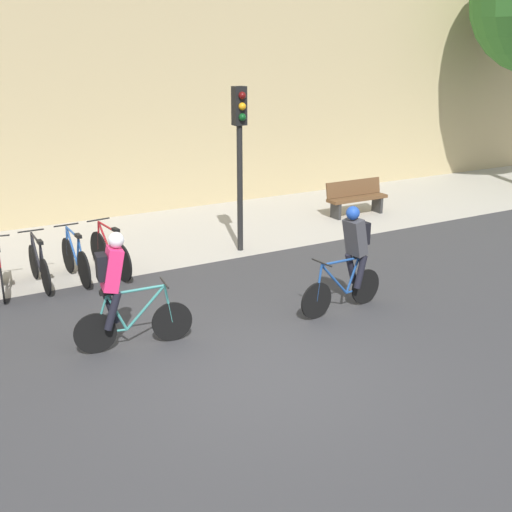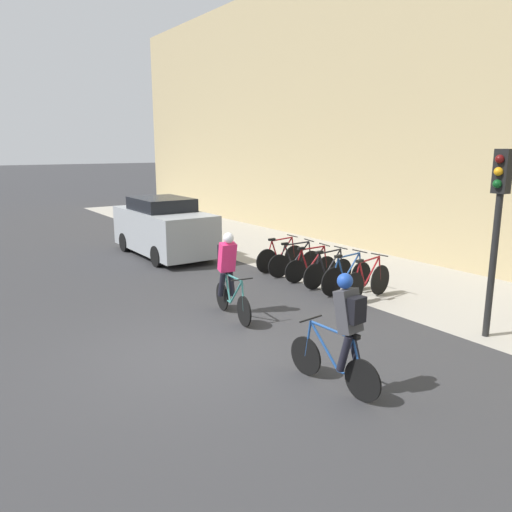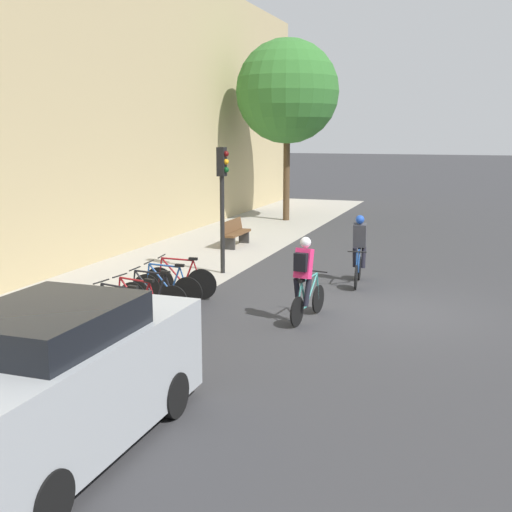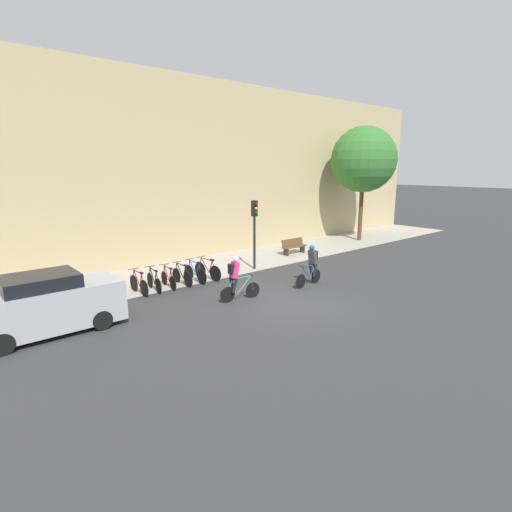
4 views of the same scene
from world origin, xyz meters
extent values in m
plane|color=#333335|center=(0.00, 0.00, 0.00)|extent=(200.00, 200.00, 0.00)
cube|color=#A39E93|center=(0.00, 6.75, 0.00)|extent=(44.00, 4.50, 0.01)
cube|color=tan|center=(0.00, 9.30, 4.81)|extent=(44.00, 0.60, 9.63)
cylinder|color=black|center=(-0.64, 1.55, 0.30)|extent=(0.60, 0.12, 0.60)
cylinder|color=black|center=(-1.74, 1.71, 0.30)|extent=(0.60, 0.12, 0.60)
cylinder|color=teal|center=(-1.02, 1.60, 0.58)|extent=(0.60, 0.13, 0.62)
cylinder|color=teal|center=(-1.42, 1.66, 0.57)|extent=(0.28, 0.08, 0.58)
cylinder|color=teal|center=(-1.14, 1.62, 0.87)|extent=(0.82, 0.16, 0.07)
cylinder|color=teal|center=(-1.52, 1.67, 0.29)|extent=(0.44, 0.10, 0.05)
cylinder|color=teal|center=(-1.64, 1.69, 0.58)|extent=(0.23, 0.06, 0.56)
cylinder|color=teal|center=(-0.69, 1.55, 0.59)|extent=(0.13, 0.05, 0.59)
cylinder|color=black|center=(-0.73, 1.56, 0.92)|extent=(0.09, 0.46, 0.03)
cube|color=black|center=(-1.54, 1.68, 0.89)|extent=(0.21, 0.11, 0.06)
cube|color=#E52866|center=(-1.44, 1.66, 1.22)|extent=(0.36, 0.36, 0.63)
sphere|color=silver|center=(-1.36, 1.65, 1.63)|extent=(0.25, 0.25, 0.22)
cylinder|color=black|center=(-1.51, 1.56, 0.65)|extent=(0.29, 0.15, 0.56)
cylinder|color=black|center=(-1.48, 1.78, 0.65)|extent=(0.25, 0.14, 0.56)
cube|color=black|center=(-1.58, 1.68, 1.27)|extent=(0.18, 0.28, 0.36)
cylinder|color=black|center=(1.66, 1.17, 0.30)|extent=(0.60, 0.10, 0.60)
cylinder|color=black|center=(2.73, 1.28, 0.30)|extent=(0.60, 0.10, 0.60)
cylinder|color=#1E478C|center=(2.02, 1.21, 0.58)|extent=(0.59, 0.10, 0.62)
cylinder|color=#1E478C|center=(2.42, 1.25, 0.57)|extent=(0.28, 0.07, 0.58)
cylinder|color=#1E478C|center=(2.14, 1.22, 0.87)|extent=(0.80, 0.12, 0.07)
cylinder|color=#1E478C|center=(2.52, 1.26, 0.29)|extent=(0.43, 0.08, 0.05)
cylinder|color=#1E478C|center=(2.64, 1.27, 0.58)|extent=(0.23, 0.05, 0.56)
cylinder|color=#1E478C|center=(1.70, 1.17, 0.59)|extent=(0.12, 0.05, 0.59)
cylinder|color=black|center=(1.74, 1.18, 0.92)|extent=(0.07, 0.46, 0.03)
cube|color=black|center=(2.54, 1.26, 0.89)|extent=(0.21, 0.10, 0.06)
cube|color=#3D3D42|center=(2.44, 1.25, 1.22)|extent=(0.35, 0.35, 0.63)
sphere|color=#1E47AD|center=(2.36, 1.24, 1.63)|extent=(0.24, 0.24, 0.22)
cylinder|color=black|center=(2.48, 1.36, 0.65)|extent=(0.28, 0.14, 0.56)
cylinder|color=black|center=(2.50, 1.14, 0.65)|extent=(0.25, 0.13, 0.56)
cube|color=black|center=(2.58, 1.26, 1.27)|extent=(0.17, 0.27, 0.36)
cylinder|color=black|center=(-2.44, 5.32, 0.30)|extent=(0.10, 0.60, 0.60)
cylinder|color=black|center=(-2.55, 4.36, 0.30)|extent=(0.10, 0.60, 0.60)
cylinder|color=maroon|center=(-2.52, 4.64, 0.57)|extent=(0.07, 0.25, 0.58)
cylinder|color=maroon|center=(-2.53, 4.55, 0.29)|extent=(0.08, 0.39, 0.05)
cylinder|color=maroon|center=(-2.54, 4.44, 0.58)|extent=(0.06, 0.21, 0.56)
cylinder|color=black|center=(-1.85, 5.32, 0.32)|extent=(0.04, 0.64, 0.64)
cylinder|color=black|center=(-1.84, 4.36, 0.32)|extent=(0.04, 0.64, 0.64)
cylinder|color=black|center=(-1.84, 4.99, 0.60)|extent=(0.05, 0.53, 0.62)
cylinder|color=black|center=(-1.84, 4.64, 0.59)|extent=(0.04, 0.25, 0.58)
cylinder|color=black|center=(-1.84, 4.89, 0.89)|extent=(0.05, 0.72, 0.07)
cylinder|color=black|center=(-1.84, 4.55, 0.31)|extent=(0.04, 0.39, 0.05)
cylinder|color=black|center=(-1.84, 4.44, 0.60)|extent=(0.03, 0.20, 0.56)
cylinder|color=black|center=(-1.85, 5.28, 0.61)|extent=(0.04, 0.11, 0.58)
cylinder|color=black|center=(-1.85, 5.25, 0.94)|extent=(0.46, 0.03, 0.03)
cube|color=black|center=(-1.84, 4.53, 0.91)|extent=(0.08, 0.20, 0.06)
cylinder|color=black|center=(-1.21, 5.34, 0.34)|extent=(0.06, 0.68, 0.68)
cylinder|color=black|center=(-1.17, 4.34, 0.34)|extent=(0.06, 0.68, 0.68)
cylinder|color=#1E478C|center=(-1.19, 5.00, 0.62)|extent=(0.06, 0.55, 0.62)
cylinder|color=#1E478C|center=(-1.18, 4.63, 0.61)|extent=(0.05, 0.26, 0.58)
cylinder|color=#1E478C|center=(-1.19, 4.89, 0.91)|extent=(0.07, 0.74, 0.07)
cylinder|color=#1E478C|center=(-1.18, 4.54, 0.33)|extent=(0.05, 0.40, 0.05)
cylinder|color=#1E478C|center=(-1.17, 4.43, 0.62)|extent=(0.04, 0.21, 0.56)
cylinder|color=#1E478C|center=(-1.21, 5.30, 0.63)|extent=(0.04, 0.12, 0.58)
cylinder|color=black|center=(-1.20, 5.26, 0.96)|extent=(0.46, 0.05, 0.03)
cube|color=black|center=(-1.18, 4.52, 0.93)|extent=(0.09, 0.20, 0.06)
cylinder|color=black|center=(-0.60, 5.35, 0.36)|extent=(0.13, 0.71, 0.72)
cylinder|color=black|center=(-0.46, 4.33, 0.36)|extent=(0.13, 0.71, 0.72)
cylinder|color=maroon|center=(-0.56, 5.00, 0.64)|extent=(0.12, 0.56, 0.62)
cylinder|color=maroon|center=(-0.50, 4.63, 0.62)|extent=(0.08, 0.26, 0.58)
cylinder|color=maroon|center=(-0.54, 4.89, 0.92)|extent=(0.14, 0.76, 0.07)
cylinder|color=maroon|center=(-0.49, 4.54, 0.35)|extent=(0.09, 0.41, 0.05)
cylinder|color=maroon|center=(-0.48, 4.43, 0.63)|extent=(0.06, 0.22, 0.56)
cylinder|color=maroon|center=(-0.60, 5.31, 0.65)|extent=(0.05, 0.12, 0.59)
cylinder|color=black|center=(-0.59, 5.27, 0.98)|extent=(0.46, 0.09, 0.03)
cube|color=black|center=(-0.49, 4.52, 0.95)|extent=(0.11, 0.21, 0.06)
cylinder|color=black|center=(2.32, 4.95, 1.70)|extent=(0.12, 0.12, 3.39)
cube|color=black|center=(2.32, 4.95, 3.01)|extent=(0.26, 0.20, 0.76)
sphere|color=#590C0C|center=(2.32, 4.82, 3.22)|extent=(0.15, 0.15, 0.15)
sphere|color=orange|center=(2.32, 4.82, 3.01)|extent=(0.15, 0.15, 0.15)
sphere|color=#0C4719|center=(2.32, 4.82, 2.80)|extent=(0.15, 0.15, 0.15)
cube|color=brown|center=(6.32, 6.06, 0.45)|extent=(1.68, 0.40, 0.08)
cube|color=brown|center=(6.32, 6.24, 0.69)|extent=(1.68, 0.12, 0.40)
cube|color=#2D2D2D|center=(5.65, 6.06, 0.23)|extent=(0.08, 0.36, 0.45)
cube|color=#2D2D2D|center=(6.99, 6.06, 0.23)|extent=(0.08, 0.36, 0.45)
camera|label=1|loc=(-3.84, -6.55, 4.14)|focal=45.00mm
camera|label=2|loc=(7.09, -3.48, 3.42)|focal=35.00mm
camera|label=3|loc=(-13.52, -1.56, 3.79)|focal=45.00mm
camera|label=4|loc=(-10.17, -9.78, 4.94)|focal=28.00mm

